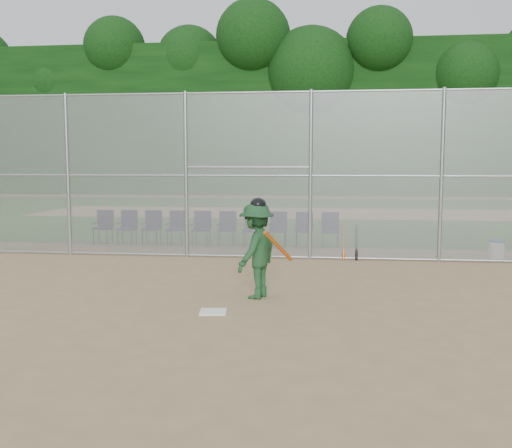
# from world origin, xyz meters

# --- Properties ---
(ground) EXTENTS (100.00, 100.00, 0.00)m
(ground) POSITION_xyz_m (0.00, 0.00, 0.00)
(ground) COLOR tan
(ground) RESTS_ON ground
(grass_strip) EXTENTS (100.00, 100.00, 0.00)m
(grass_strip) POSITION_xyz_m (0.00, 18.00, 0.01)
(grass_strip) COLOR #2A5F1C
(grass_strip) RESTS_ON ground
(dirt_patch_far) EXTENTS (24.00, 24.00, 0.00)m
(dirt_patch_far) POSITION_xyz_m (0.00, 18.00, 0.01)
(dirt_patch_far) COLOR tan
(dirt_patch_far) RESTS_ON ground
(backstop_fence) EXTENTS (16.09, 0.09, 4.00)m
(backstop_fence) POSITION_xyz_m (0.00, 5.00, 2.07)
(backstop_fence) COLOR gray
(backstop_fence) RESTS_ON ground
(treeline) EXTENTS (81.00, 60.00, 11.00)m
(treeline) POSITION_xyz_m (0.00, 20.00, 5.50)
(treeline) COLOR black
(treeline) RESTS_ON ground
(home_plate) EXTENTS (0.45, 0.45, 0.02)m
(home_plate) POSITION_xyz_m (-0.36, -0.10, 0.01)
(home_plate) COLOR white
(home_plate) RESTS_ON ground
(batter_at_plate) EXTENTS (1.10, 1.32, 1.71)m
(batter_at_plate) POSITION_xyz_m (0.19, 0.94, 0.83)
(batter_at_plate) COLOR #1C4624
(batter_at_plate) RESTS_ON ground
(water_cooler) EXTENTS (0.37, 0.37, 0.47)m
(water_cooler) POSITION_xyz_m (5.46, 5.60, 0.24)
(water_cooler) COLOR white
(water_cooler) RESTS_ON ground
(spare_bats) EXTENTS (0.36, 0.32, 0.83)m
(spare_bats) POSITION_xyz_m (1.95, 5.07, 0.41)
(spare_bats) COLOR #D84C14
(spare_bats) RESTS_ON ground
(chair_0) EXTENTS (0.54, 0.52, 0.96)m
(chair_0) POSITION_xyz_m (-4.93, 6.95, 0.48)
(chair_0) COLOR #13113E
(chair_0) RESTS_ON ground
(chair_1) EXTENTS (0.54, 0.52, 0.96)m
(chair_1) POSITION_xyz_m (-4.21, 6.95, 0.48)
(chair_1) COLOR #13113E
(chair_1) RESTS_ON ground
(chair_2) EXTENTS (0.54, 0.52, 0.96)m
(chair_2) POSITION_xyz_m (-3.50, 6.95, 0.48)
(chair_2) COLOR #13113E
(chair_2) RESTS_ON ground
(chair_3) EXTENTS (0.54, 0.52, 0.96)m
(chair_3) POSITION_xyz_m (-2.78, 6.95, 0.48)
(chair_3) COLOR #13113E
(chair_3) RESTS_ON ground
(chair_4) EXTENTS (0.54, 0.52, 0.96)m
(chair_4) POSITION_xyz_m (-2.07, 6.95, 0.48)
(chair_4) COLOR #13113E
(chair_4) RESTS_ON ground
(chair_5) EXTENTS (0.54, 0.52, 0.96)m
(chair_5) POSITION_xyz_m (-1.35, 6.95, 0.48)
(chair_5) COLOR #13113E
(chair_5) RESTS_ON ground
(chair_6) EXTENTS (0.54, 0.52, 0.96)m
(chair_6) POSITION_xyz_m (-0.64, 6.95, 0.48)
(chair_6) COLOR #13113E
(chair_6) RESTS_ON ground
(chair_7) EXTENTS (0.54, 0.52, 0.96)m
(chair_7) POSITION_xyz_m (0.08, 6.95, 0.48)
(chair_7) COLOR #13113E
(chair_7) RESTS_ON ground
(chair_8) EXTENTS (0.54, 0.52, 0.96)m
(chair_8) POSITION_xyz_m (0.79, 6.95, 0.48)
(chair_8) COLOR #13113E
(chair_8) RESTS_ON ground
(chair_9) EXTENTS (0.54, 0.52, 0.96)m
(chair_9) POSITION_xyz_m (1.51, 6.95, 0.48)
(chair_9) COLOR #13113E
(chair_9) RESTS_ON ground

